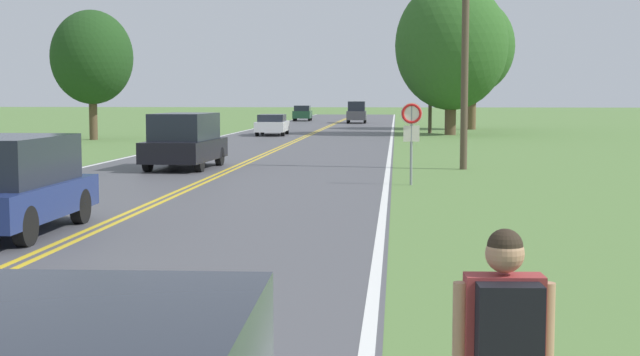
{
  "coord_description": "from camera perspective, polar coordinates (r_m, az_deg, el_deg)",
  "views": [
    {
      "loc": [
        5.5,
        -0.42,
        2.45
      ],
      "look_at": [
        4.49,
        11.41,
        1.36
      ],
      "focal_mm": 50.0,
      "sensor_mm": 36.0,
      "label": 1
    }
  ],
  "objects": [
    {
      "name": "car_dark_grey_suv_receding",
      "position": [
        81.69,
        2.37,
        4.25
      ],
      "size": [
        1.79,
        4.46,
        1.99
      ],
      "rotation": [
        0.0,
        0.0,
        -1.56
      ],
      "color": "black",
      "rests_on": "ground"
    },
    {
      "name": "car_dark_blue_van_approaching",
      "position": [
        16.74,
        -19.32,
        -0.31
      ],
      "size": [
        1.93,
        4.29,
        1.74
      ],
      "rotation": [
        0.0,
        0.0,
        1.58
      ],
      "color": "black",
      "rests_on": "ground"
    },
    {
      "name": "utility_pole_far",
      "position": [
        60.01,
        7.1,
        7.79
      ],
      "size": [
        1.8,
        0.24,
        9.98
      ],
      "color": "brown",
      "rests_on": "ground"
    },
    {
      "name": "tree_mid_treeline",
      "position": [
        52.01,
        -14.39,
        7.48
      ],
      "size": [
        4.58,
        4.58,
        7.28
      ],
      "color": "brown",
      "rests_on": "ground"
    },
    {
      "name": "hitchhiker_person",
      "position": [
        5.23,
        11.72,
        -10.44
      ],
      "size": [
        0.58,
        0.42,
        1.7
      ],
      "rotation": [
        0.0,
        0.0,
        1.63
      ],
      "color": "navy",
      "rests_on": "ground"
    },
    {
      "name": "car_white_sedan_mid_far",
      "position": [
        56.24,
        -3.07,
        3.45
      ],
      "size": [
        1.98,
        4.83,
        1.32
      ],
      "rotation": [
        0.0,
        0.0,
        1.61
      ],
      "color": "black",
      "rests_on": "ground"
    },
    {
      "name": "tree_behind_sign",
      "position": [
        57.48,
        8.4,
        8.39
      ],
      "size": [
        7.11,
        7.11,
        9.75
      ],
      "color": "brown",
      "rests_on": "ground"
    },
    {
      "name": "car_black_van_mid_near",
      "position": [
        30.51,
        -8.64,
        2.42
      ],
      "size": [
        2.09,
        4.54,
        1.88
      ],
      "rotation": [
        0.0,
        0.0,
        1.53
      ],
      "color": "black",
      "rests_on": "ground"
    },
    {
      "name": "car_dark_green_sedan_distant",
      "position": [
        89.0,
        -1.13,
        4.18
      ],
      "size": [
        1.82,
        4.01,
        1.54
      ],
      "rotation": [
        0.0,
        0.0,
        1.6
      ],
      "color": "black",
      "rests_on": "ground"
    },
    {
      "name": "tree_left_verge",
      "position": [
        67.08,
        9.75,
        8.29
      ],
      "size": [
        6.11,
        6.11,
        9.64
      ],
      "color": "brown",
      "rests_on": "ground"
    },
    {
      "name": "utility_pole_midground",
      "position": [
        30.29,
        9.26,
        7.73
      ],
      "size": [
        1.8,
        0.24,
        7.29
      ],
      "color": "brown",
      "rests_on": "ground"
    },
    {
      "name": "traffic_sign",
      "position": [
        24.63,
        5.88,
        3.49
      ],
      "size": [
        0.6,
        0.1,
        2.28
      ],
      "color": "gray",
      "rests_on": "ground"
    }
  ]
}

